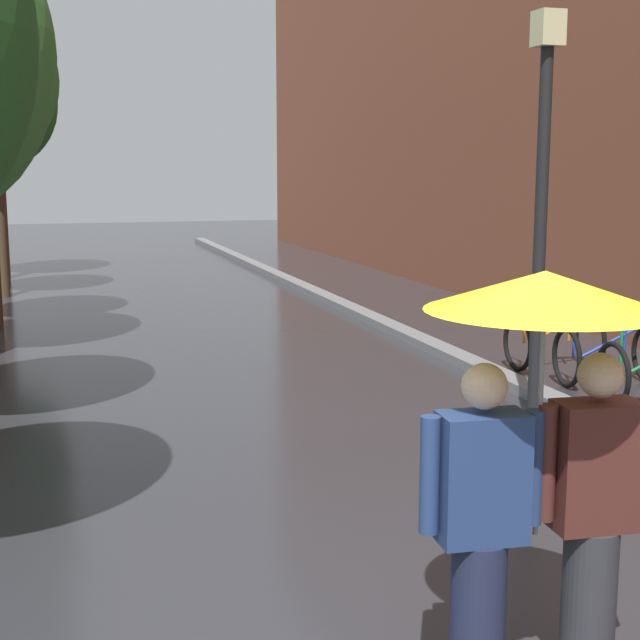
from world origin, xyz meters
name	(u,v)px	position (x,y,z in m)	size (l,w,h in m)	color
kerb_strip	(384,323)	(3.20, 10.00, 0.06)	(0.30, 36.00, 0.12)	slate
parked_bicycle_3	(608,354)	(4.30, 5.58, 0.38)	(1.15, 0.81, 0.96)	black
parked_bicycle_4	(555,339)	(4.18, 6.55, 0.38)	(1.09, 0.71, 0.96)	black
couple_under_umbrella	(541,421)	(0.26, 0.22, 1.35)	(1.15, 1.09, 2.04)	#1E233D
street_lamp_post	(542,188)	(2.60, 4.30, 2.31)	(0.24, 0.24, 3.91)	black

